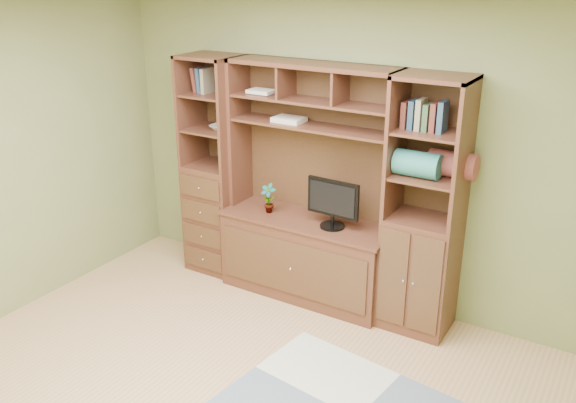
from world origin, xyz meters
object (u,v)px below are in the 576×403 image
Objects in this scene: left_tower at (215,167)px; monitor at (333,195)px; right_tower at (424,209)px; center_hutch at (306,187)px.

left_tower is 3.59× the size of monitor.
monitor is at bearing -174.29° from right_tower.
center_hutch reaches higher than monitor.
right_tower is (1.02, 0.04, 0.00)m from center_hutch.
monitor is (0.28, -0.03, -0.01)m from center_hutch.
center_hutch is at bearing 175.02° from monitor.
center_hutch is 3.59× the size of monitor.
center_hutch and left_tower have the same top height.
left_tower is 2.02m from right_tower.
left_tower is at bearing 177.71° from center_hutch.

